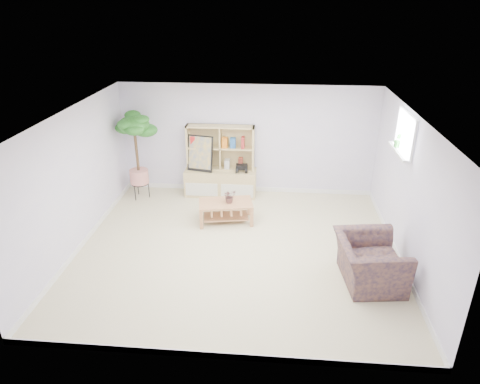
# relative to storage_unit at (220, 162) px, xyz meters

# --- Properties ---
(floor) EXTENTS (5.50, 5.00, 0.01)m
(floor) POSITION_rel_storage_unit_xyz_m (0.57, -2.24, -0.78)
(floor) COLOR beige
(floor) RESTS_ON ground
(ceiling) EXTENTS (5.50, 5.00, 0.01)m
(ceiling) POSITION_rel_storage_unit_xyz_m (0.57, -2.24, 1.62)
(ceiling) COLOR white
(ceiling) RESTS_ON walls
(walls) EXTENTS (5.51, 5.01, 2.40)m
(walls) POSITION_rel_storage_unit_xyz_m (0.57, -2.24, 0.42)
(walls) COLOR white
(walls) RESTS_ON floor
(baseboard) EXTENTS (5.50, 5.00, 0.10)m
(baseboard) POSITION_rel_storage_unit_xyz_m (0.57, -2.24, -0.73)
(baseboard) COLOR white
(baseboard) RESTS_ON floor
(window) EXTENTS (0.10, 0.98, 0.68)m
(window) POSITION_rel_storage_unit_xyz_m (3.30, -1.64, 1.22)
(window) COLOR #BFD8FA
(window) RESTS_ON walls
(window_sill) EXTENTS (0.14, 1.00, 0.04)m
(window_sill) POSITION_rel_storage_unit_xyz_m (3.24, -1.64, 0.90)
(window_sill) COLOR white
(window_sill) RESTS_ON walls
(storage_unit) EXTENTS (1.55, 0.52, 1.55)m
(storage_unit) POSITION_rel_storage_unit_xyz_m (0.00, 0.00, 0.00)
(storage_unit) COLOR tan
(storage_unit) RESTS_ON floor
(poster) EXTENTS (0.58, 0.24, 0.78)m
(poster) POSITION_rel_storage_unit_xyz_m (-0.42, -0.06, 0.19)
(poster) COLOR yellow
(poster) RESTS_ON storage_unit
(toy_truck) EXTENTS (0.37, 0.26, 0.19)m
(toy_truck) POSITION_rel_storage_unit_xyz_m (0.47, -0.05, -0.10)
(toy_truck) COLOR black
(toy_truck) RESTS_ON storage_unit
(coffee_table) EXTENTS (1.11, 0.73, 0.42)m
(coffee_table) POSITION_rel_storage_unit_xyz_m (0.26, -1.24, -0.57)
(coffee_table) COLOR tan
(coffee_table) RESTS_ON floor
(table_plant) EXTENTS (0.32, 0.31, 0.27)m
(table_plant) POSITION_rel_storage_unit_xyz_m (0.34, -1.24, -0.22)
(table_plant) COLOR #1C5018
(table_plant) RESTS_ON coffee_table
(floor_tree) EXTENTS (0.76, 0.76, 1.90)m
(floor_tree) POSITION_rel_storage_unit_xyz_m (-1.73, -0.30, 0.17)
(floor_tree) COLOR #214F19
(floor_tree) RESTS_ON floor
(armchair) EXTENTS (1.07, 1.20, 0.81)m
(armchair) POSITION_rel_storage_unit_xyz_m (2.67, -2.97, -0.37)
(armchair) COLOR #111433
(armchair) RESTS_ON floor
(sill_plant) EXTENTS (0.18, 0.16, 0.26)m
(sill_plant) POSITION_rel_storage_unit_xyz_m (3.24, -1.47, 1.05)
(sill_plant) COLOR #214F19
(sill_plant) RESTS_ON window_sill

